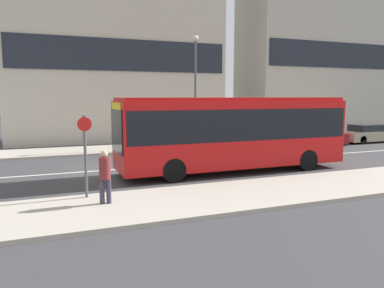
# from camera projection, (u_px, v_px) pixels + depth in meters

# --- Properties ---
(ground_plane) EXTENTS (120.00, 120.00, 0.00)m
(ground_plane) POSITION_uv_depth(u_px,v_px,m) (116.00, 170.00, 17.25)
(ground_plane) COLOR #3A3A3D
(sidewalk_near) EXTENTS (44.00, 3.50, 0.13)m
(sidewalk_near) POSITION_uv_depth(u_px,v_px,m) (153.00, 204.00, 11.47)
(sidewalk_near) COLOR #B2A899
(sidewalk_near) RESTS_ON ground_plane
(sidewalk_far) EXTENTS (44.00, 3.50, 0.13)m
(sidewalk_far) POSITION_uv_depth(u_px,v_px,m) (98.00, 150.00, 23.00)
(sidewalk_far) COLOR #B2A899
(sidewalk_far) RESTS_ON ground_plane
(lane_centerline) EXTENTS (41.80, 0.16, 0.01)m
(lane_centerline) POSITION_uv_depth(u_px,v_px,m) (116.00, 169.00, 17.24)
(lane_centerline) COLOR silver
(lane_centerline) RESTS_ON ground_plane
(city_bus) EXTENTS (10.36, 2.59, 3.31)m
(city_bus) POSITION_uv_depth(u_px,v_px,m) (233.00, 129.00, 16.68)
(city_bus) COLOR red
(city_bus) RESTS_ON ground_plane
(parked_car_0) EXTENTS (4.15, 1.83, 1.42)m
(parked_car_0) POSITION_uv_depth(u_px,v_px,m) (315.00, 136.00, 25.52)
(parked_car_0) COLOR maroon
(parked_car_0) RESTS_ON ground_plane
(parked_car_1) EXTENTS (4.59, 1.73, 1.31)m
(parked_car_1) POSITION_uv_depth(u_px,v_px,m) (369.00, 134.00, 27.41)
(parked_car_1) COLOR #A39E84
(parked_car_1) RESTS_ON ground_plane
(pedestrian_near_stop) EXTENTS (0.35, 0.34, 1.62)m
(pedestrian_near_stop) POSITION_uv_depth(u_px,v_px,m) (105.00, 174.00, 11.26)
(pedestrian_near_stop) COLOR #383347
(pedestrian_near_stop) RESTS_ON sidewalk_near
(bus_stop_sign) EXTENTS (0.44, 0.12, 2.64)m
(bus_stop_sign) POSITION_uv_depth(u_px,v_px,m) (85.00, 150.00, 11.85)
(bus_stop_sign) COLOR #4C4C51
(bus_stop_sign) RESTS_ON sidewalk_near
(street_lamp) EXTENTS (0.36, 0.36, 7.01)m
(street_lamp) POSITION_uv_depth(u_px,v_px,m) (195.00, 80.00, 23.69)
(street_lamp) COLOR #4C4C51
(street_lamp) RESTS_ON sidewalk_far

